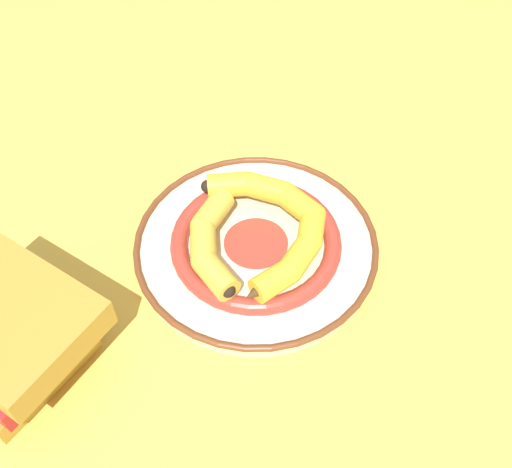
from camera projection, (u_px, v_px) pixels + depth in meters
ground_plane at (287, 254)px, 0.81m from camera, size 2.80×2.80×0.00m
decorative_bowl at (256, 245)px, 0.80m from camera, size 0.33×0.33×0.03m
banana_a at (294, 256)px, 0.75m from camera, size 0.17×0.06×0.03m
banana_b at (266, 193)px, 0.82m from camera, size 0.08×0.17×0.03m
banana_c at (210, 241)px, 0.76m from camera, size 0.15×0.13×0.03m
book_stack at (4, 333)px, 0.68m from camera, size 0.17×0.21×0.10m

